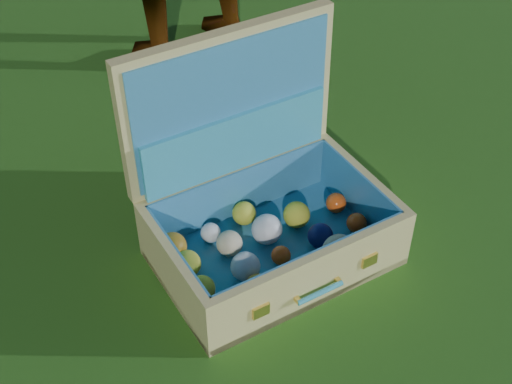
# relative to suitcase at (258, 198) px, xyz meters

# --- Properties ---
(ground) EXTENTS (60.00, 60.00, 0.00)m
(ground) POSITION_rel_suitcase_xyz_m (-0.11, 0.10, -0.15)
(ground) COLOR #215114
(ground) RESTS_ON ground
(suitcase) EXTENTS (0.58, 0.46, 0.54)m
(suitcase) POSITION_rel_suitcase_xyz_m (0.00, 0.00, 0.00)
(suitcase) COLOR #D5C473
(suitcase) RESTS_ON ground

